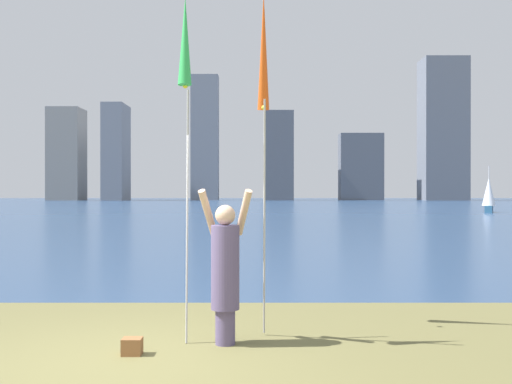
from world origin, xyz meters
TOP-DOWN VIEW (x-y plane):
  - ground at (0.00, 50.95)m, footprint 120.00×138.00m
  - person at (1.02, 0.73)m, footprint 0.67×0.50m
  - kite_flag_left at (0.55, 0.66)m, footprint 0.16×0.40m
  - kite_flag_right at (1.48, 1.57)m, footprint 0.16×1.29m
  - bag at (0.01, 0.30)m, footprint 0.22×0.18m
  - sailboat_2 at (20.29, 39.67)m, footprint 1.46×2.12m
  - skyline_tower_0 at (-32.33, 94.11)m, footprint 5.62×5.74m
  - skyline_tower_1 at (-23.41, 93.60)m, footprint 3.64×7.05m
  - skyline_tower_2 at (-7.78, 94.83)m, footprint 4.86×3.18m
  - skyline_tower_3 at (5.39, 94.33)m, footprint 5.22×4.14m
  - skyline_tower_4 at (20.22, 95.03)m, footprint 7.67×3.46m
  - skyline_tower_5 at (34.60, 93.85)m, footprint 7.69×5.67m

SIDE VIEW (x-z plane):
  - ground at x=0.00m, z-range -0.12..0.00m
  - bag at x=0.01m, z-range 0.00..0.18m
  - person at x=1.02m, z-range -0.02..1.83m
  - sailboat_2 at x=20.29m, z-range -0.49..3.27m
  - kite_flag_left at x=0.55m, z-range 1.40..5.51m
  - kite_flag_right at x=1.48m, z-range 1.37..5.79m
  - skyline_tower_4 at x=20.22m, z-range 0.00..11.93m
  - skyline_tower_3 at x=5.39m, z-range 0.00..15.83m
  - skyline_tower_0 at x=-32.33m, z-range 0.00..16.32m
  - skyline_tower_1 at x=-23.41m, z-range 0.00..16.93m
  - skyline_tower_2 at x=-7.78m, z-range 0.00..22.31m
  - skyline_tower_5 at x=34.60m, z-range 0.00..25.07m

